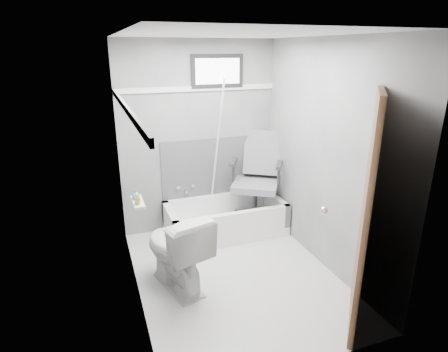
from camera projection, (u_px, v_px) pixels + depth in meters
name	position (u px, v px, depth m)	size (l,w,h in m)	color
floor	(235.00, 275.00, 3.98)	(2.60, 2.60, 0.00)	white
ceiling	(238.00, 34.00, 3.20)	(2.60, 2.60, 0.00)	silver
wall_back	(199.00, 138.00, 4.74)	(2.00, 0.02, 2.40)	slate
wall_front	(310.00, 224.00, 2.43)	(2.00, 0.02, 2.40)	slate
wall_left	(130.00, 179.00, 3.27)	(0.02, 2.60, 2.40)	slate
wall_right	(325.00, 158.00, 3.91)	(0.02, 2.60, 2.40)	slate
bathtub	(226.00, 218.00, 4.81)	(1.50, 0.70, 0.42)	white
office_chair	(256.00, 179.00, 4.80)	(0.66, 0.66, 1.15)	slate
toilet	(176.00, 250.00, 3.67)	(0.46, 0.83, 0.81)	white
door	(419.00, 227.00, 2.83)	(0.78, 0.78, 2.00)	brown
window	(217.00, 71.00, 4.55)	(0.66, 0.04, 0.40)	black
backerboard	(218.00, 167.00, 4.94)	(1.50, 0.02, 0.78)	#4C4C4F
trim_back	(198.00, 89.00, 4.53)	(2.00, 0.02, 0.06)	white
trim_left	(126.00, 108.00, 3.07)	(0.02, 2.60, 0.06)	white
pole	(216.00, 153.00, 4.63)	(0.02, 0.02, 1.95)	white
shelf	(138.00, 202.00, 3.55)	(0.10, 0.32, 0.03)	silver
soap_bottle_a	(137.00, 199.00, 3.45)	(0.04, 0.04, 0.10)	#99894C
soap_bottle_b	(136.00, 194.00, 3.58)	(0.07, 0.07, 0.10)	teal
faucet	(186.00, 189.00, 4.86)	(0.26, 0.10, 0.16)	silver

